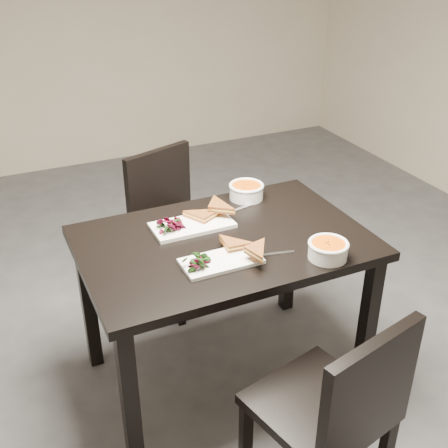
# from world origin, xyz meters

# --- Properties ---
(ground) EXTENTS (5.00, 5.00, 0.00)m
(ground) POSITION_xyz_m (0.00, 0.00, 0.00)
(ground) COLOR #47474C
(ground) RESTS_ON ground
(table) EXTENTS (1.20, 0.80, 0.75)m
(table) POSITION_xyz_m (0.02, -0.45, 0.65)
(table) COLOR black
(table) RESTS_ON ground
(chair_near) EXTENTS (0.51, 0.51, 0.85)m
(chair_near) POSITION_xyz_m (0.08, -1.23, 0.48)
(chair_near) COLOR black
(chair_near) RESTS_ON ground
(chair_far) EXTENTS (0.53, 0.53, 0.85)m
(chair_far) POSITION_xyz_m (0.06, 0.30, 0.48)
(chair_far) COLOR black
(chair_far) RESTS_ON ground
(plate_near) EXTENTS (0.31, 0.16, 0.02)m
(plate_near) POSITION_xyz_m (-0.07, -0.62, 0.76)
(plate_near) COLOR white
(plate_near) RESTS_ON table
(sandwich_near) EXTENTS (0.17, 0.13, 0.05)m
(sandwich_near) POSITION_xyz_m (-0.00, -0.60, 0.79)
(sandwich_near) COLOR #994D20
(sandwich_near) RESTS_ON plate_near
(salad_near) EXTENTS (0.10, 0.09, 0.04)m
(salad_near) POSITION_xyz_m (-0.17, -0.62, 0.79)
(salad_near) COLOR black
(salad_near) RESTS_ON plate_near
(soup_bowl_near) EXTENTS (0.16, 0.16, 0.07)m
(soup_bowl_near) POSITION_xyz_m (0.33, -0.76, 0.79)
(soup_bowl_near) COLOR white
(soup_bowl_near) RESTS_ON table
(cutlery_near) EXTENTS (0.18, 0.05, 0.00)m
(cutlery_near) POSITION_xyz_m (0.15, -0.64, 0.75)
(cutlery_near) COLOR silver
(cutlery_near) RESTS_ON table
(plate_far) EXTENTS (0.35, 0.18, 0.02)m
(plate_far) POSITION_xyz_m (-0.06, -0.30, 0.76)
(plate_far) COLOR white
(plate_far) RESTS_ON table
(sandwich_far) EXTENTS (0.22, 0.20, 0.06)m
(sandwich_far) POSITION_xyz_m (0.00, -0.31, 0.80)
(sandwich_far) COLOR #994D20
(sandwich_far) RESTS_ON plate_far
(salad_far) EXTENTS (0.11, 0.10, 0.05)m
(salad_far) POSITION_xyz_m (-0.16, -0.30, 0.79)
(salad_far) COLOR black
(salad_far) RESTS_ON plate_far
(soup_bowl_far) EXTENTS (0.17, 0.17, 0.07)m
(soup_bowl_far) POSITION_xyz_m (0.28, -0.14, 0.79)
(soup_bowl_far) COLOR white
(soup_bowl_far) RESTS_ON table
(cutlery_far) EXTENTS (0.18, 0.06, 0.00)m
(cutlery_far) POSITION_xyz_m (0.19, -0.23, 0.75)
(cutlery_far) COLOR silver
(cutlery_far) RESTS_ON table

